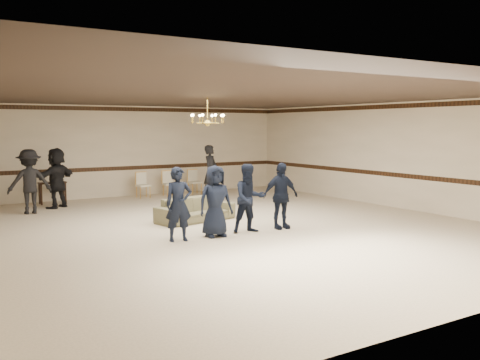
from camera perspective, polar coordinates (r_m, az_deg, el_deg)
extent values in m
cube|color=beige|center=(13.12, -1.37, -5.06)|extent=(12.00, 14.00, 0.01)
cube|color=black|center=(12.91, -1.40, 9.04)|extent=(12.00, 14.00, 0.01)
cube|color=beige|center=(19.27, -11.96, 3.05)|extent=(12.00, 0.01, 3.20)
cube|color=beige|center=(16.76, 16.64, 2.56)|extent=(0.01, 14.00, 3.20)
cube|color=#321C0F|center=(19.30, -11.91, 1.27)|extent=(12.00, 0.02, 0.14)
cube|color=#321C0F|center=(19.25, -12.04, 7.45)|extent=(12.00, 0.02, 0.14)
imported|color=black|center=(11.46, -6.61, -2.60)|extent=(0.63, 0.47, 1.60)
imported|color=black|center=(11.87, -2.67, -2.28)|extent=(0.83, 0.59, 1.60)
imported|color=black|center=(12.32, 0.99, -1.98)|extent=(0.87, 0.74, 1.60)
imported|color=black|center=(12.83, 4.38, -1.69)|extent=(0.97, 0.47, 1.60)
imported|color=#636242|center=(13.92, -4.81, -3.17)|extent=(2.24, 1.25, 0.62)
imported|color=black|center=(16.14, -21.68, -0.15)|extent=(1.20, 0.70, 1.83)
imported|color=black|center=(17.00, -19.11, 0.21)|extent=(1.70, 1.43, 1.83)
imported|color=black|center=(18.42, -3.16, 0.92)|extent=(0.80, 0.75, 1.83)
cube|color=black|center=(18.03, -19.49, -1.31)|extent=(0.86, 0.40, 0.70)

